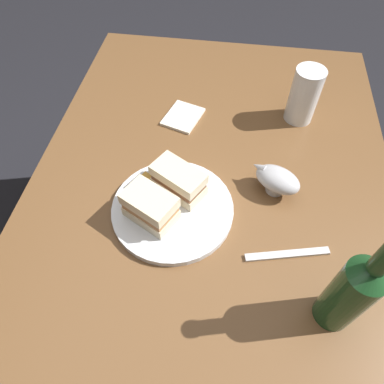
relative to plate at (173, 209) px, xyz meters
The scene contains 15 objects.
ground_plane 0.77m from the plate, 45.25° to the right, with size 6.00×6.00×0.00m, color black.
dining_table 0.40m from the plate, 45.25° to the right, with size 1.28×0.88×0.75m, color brown.
plate is the anchor object (origin of this frame).
sandwich_half_left 0.07m from the plate, ahead, with size 0.12×0.14×0.07m.
sandwich_half_right 0.07m from the plate, 126.40° to the left, with size 0.11×0.13×0.07m.
potato_wedge_front 0.04m from the plate, 13.04° to the left, with size 0.04×0.02×0.02m, color #B77F33.
potato_wedge_middle 0.04m from the plate, 84.45° to the left, with size 0.04×0.02×0.02m, color #AD702D.
potato_wedge_back 0.03m from the plate, 87.21° to the left, with size 0.05×0.02×0.02m, color #AD702D.
potato_wedge_left_edge 0.09m from the plate, 46.31° to the left, with size 0.05×0.02×0.02m, color gold.
potato_wedge_right_edge 0.07m from the plate, 104.10° to the left, with size 0.05×0.02×0.02m, color gold.
pint_glass 0.47m from the plate, 38.95° to the right, with size 0.08×0.08×0.15m.
gravy_boat 0.25m from the plate, 67.22° to the right, with size 0.11×0.13×0.06m.
cider_bottle 0.40m from the plate, 118.79° to the right, with size 0.07×0.07×0.28m.
napkin 0.32m from the plate, ahead, with size 0.11×0.09×0.01m, color silver.
fork 0.27m from the plate, 106.01° to the right, with size 0.18×0.02×0.01m, color silver.
Camera 1 is at (-0.51, -0.03, 1.43)m, focal length 32.90 mm.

